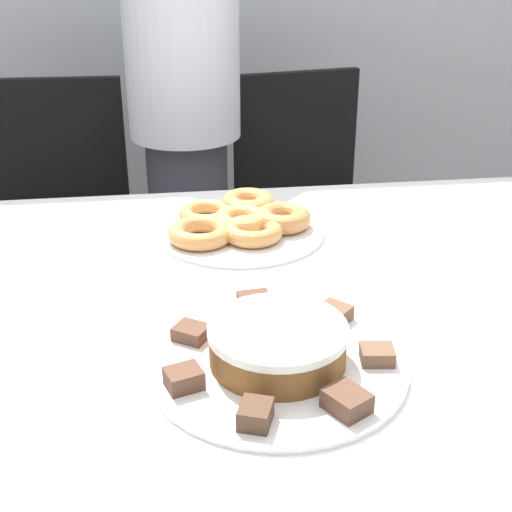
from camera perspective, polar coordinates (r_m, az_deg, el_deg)
table at (r=1.20m, az=3.49°, el=-6.45°), size 1.96×1.08×0.75m
person_standing at (r=2.01m, az=-5.71°, el=11.19°), size 0.31×0.31×1.55m
office_chair_left at (r=2.19m, az=-15.28°, el=0.68°), size 0.45×0.45×0.90m
office_chair_right at (r=2.21m, az=4.36°, el=1.79°), size 0.51×0.51×0.90m
plate_cake at (r=1.00m, az=1.72°, el=-8.65°), size 0.36×0.36×0.01m
plate_donuts at (r=1.41m, az=-1.21°, el=2.05°), size 0.33×0.33×0.01m
frosted_cake at (r=0.98m, az=1.75°, el=-7.03°), size 0.19×0.19×0.06m
lamington_0 at (r=0.91m, az=7.45°, el=-11.41°), size 0.07×0.07×0.03m
lamington_1 at (r=1.00m, az=9.66°, el=-7.78°), size 0.05×0.04×0.02m
lamington_2 at (r=1.08m, az=6.10°, el=-4.70°), size 0.07×0.07×0.02m
lamington_3 at (r=1.10m, az=-0.06°, el=-3.96°), size 0.05×0.06×0.03m
lamington_4 at (r=1.04m, az=-5.20°, el=-6.11°), size 0.06×0.06×0.02m
lamington_5 at (r=0.94m, az=-5.80°, el=-9.72°), size 0.06×0.05×0.03m
lamington_6 at (r=0.88m, az=-0.05°, el=-12.55°), size 0.05×0.05×0.03m
donut_0 at (r=1.40m, az=-1.21°, el=2.89°), size 0.11×0.11×0.03m
donut_1 at (r=1.35m, az=-0.28°, el=2.00°), size 0.12×0.12×0.03m
donut_2 at (r=1.40m, az=2.12°, el=3.05°), size 0.11×0.11×0.04m
donut_3 at (r=1.48m, az=-0.65°, el=4.26°), size 0.11×0.11×0.04m
donut_4 at (r=1.44m, az=-4.01°, el=3.40°), size 0.11×0.11×0.03m
donut_5 at (r=1.35m, az=-4.47°, el=1.86°), size 0.12×0.12×0.03m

